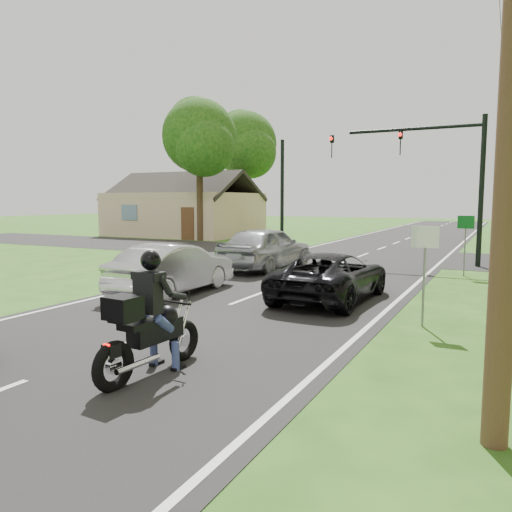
# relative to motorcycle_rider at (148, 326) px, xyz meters

# --- Properties ---
(ground) EXTENTS (140.00, 140.00, 0.00)m
(ground) POSITION_rel_motorcycle_rider_xyz_m (-1.45, 1.97, -0.76)
(ground) COLOR #265217
(ground) RESTS_ON ground
(road) EXTENTS (8.00, 100.00, 0.01)m
(road) POSITION_rel_motorcycle_rider_xyz_m (-1.45, 11.97, -0.76)
(road) COLOR black
(road) RESTS_ON ground
(cross_road) EXTENTS (60.00, 7.00, 0.01)m
(cross_road) POSITION_rel_motorcycle_rider_xyz_m (-1.45, 17.97, -0.76)
(cross_road) COLOR black
(cross_road) RESTS_ON ground
(motorcycle_rider) EXTENTS (0.64, 2.25, 1.94)m
(motorcycle_rider) POSITION_rel_motorcycle_rider_xyz_m (0.00, 0.00, 0.00)
(motorcycle_rider) COLOR black
(motorcycle_rider) RESTS_ON ground
(dark_suv) EXTENTS (2.22, 4.62, 1.27)m
(dark_suv) POSITION_rel_motorcycle_rider_xyz_m (0.63, 6.78, -0.12)
(dark_suv) COLOR black
(dark_suv) RESTS_ON road
(silver_sedan) EXTENTS (1.51, 4.32, 1.42)m
(silver_sedan) POSITION_rel_motorcycle_rider_xyz_m (-3.65, 5.63, -0.04)
(silver_sedan) COLOR #BBBBC1
(silver_sedan) RESTS_ON road
(silver_suv) EXTENTS (2.24, 4.98, 1.66)m
(silver_suv) POSITION_rel_motorcycle_rider_xyz_m (-3.52, 11.41, 0.08)
(silver_suv) COLOR #9A9DA1
(silver_suv) RESTS_ON road
(traffic_signal) EXTENTS (6.38, 0.44, 6.00)m
(traffic_signal) POSITION_rel_motorcycle_rider_xyz_m (1.89, 15.97, 3.37)
(traffic_signal) COLOR black
(traffic_signal) RESTS_ON ground
(signal_pole_far) EXTENTS (0.20, 0.20, 6.00)m
(signal_pole_far) POSITION_rel_motorcycle_rider_xyz_m (-6.65, 19.97, 2.24)
(signal_pole_far) COLOR black
(signal_pole_far) RESTS_ON ground
(utility_pole_far) EXTENTS (1.60, 0.28, 10.00)m
(utility_pole_far) POSITION_rel_motorcycle_rider_xyz_m (4.75, 23.97, 4.32)
(utility_pole_far) COLOR brown
(utility_pole_far) RESTS_ON ground
(sign_white) EXTENTS (0.55, 0.07, 2.12)m
(sign_white) POSITION_rel_motorcycle_rider_xyz_m (3.25, 4.95, 0.84)
(sign_white) COLOR slate
(sign_white) RESTS_ON ground
(sign_green) EXTENTS (0.55, 0.07, 2.12)m
(sign_green) POSITION_rel_motorcycle_rider_xyz_m (3.45, 12.95, 0.84)
(sign_green) COLOR slate
(sign_green) RESTS_ON ground
(tree_left_near) EXTENTS (5.12, 4.96, 9.22)m
(tree_left_near) POSITION_rel_motorcycle_rider_xyz_m (-13.18, 21.76, 5.77)
(tree_left_near) COLOR #332316
(tree_left_near) RESTS_ON ground
(tree_left_far) EXTENTS (5.76, 5.58, 10.14)m
(tree_left_far) POSITION_rel_motorcycle_rider_xyz_m (-15.15, 31.73, 6.37)
(tree_left_far) COLOR #332316
(tree_left_far) RESTS_ON ground
(house) EXTENTS (10.20, 8.00, 4.84)m
(house) POSITION_rel_motorcycle_rider_xyz_m (-17.45, 25.97, 1.01)
(house) COLOR tan
(house) RESTS_ON ground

